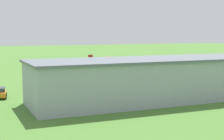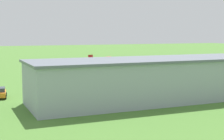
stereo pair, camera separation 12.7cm
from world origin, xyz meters
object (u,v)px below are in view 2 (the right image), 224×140
at_px(biplane, 103,62).
at_px(car_orange, 0,93).
at_px(hangar, 150,79).
at_px(person_at_fence_line, 185,78).
at_px(person_watching_takeoff, 198,78).
at_px(person_near_hangar_door, 25,90).
at_px(person_walking_on_apron, 48,86).

height_order(biplane, car_orange, biplane).
distance_m(hangar, person_at_fence_line, 23.32).
xyz_separation_m(person_watching_takeoff, person_at_fence_line, (2.31, -1.57, -0.08)).
bearing_deg(person_near_hangar_door, hangar, 142.86).
bearing_deg(person_watching_takeoff, person_at_fence_line, -34.16).
distance_m(person_watching_takeoff, person_near_hangar_door, 36.54).
bearing_deg(person_walking_on_apron, person_near_hangar_door, 32.79).
relative_size(car_orange, person_at_fence_line, 2.69).
relative_size(car_orange, person_watching_takeoff, 2.48).
height_order(person_watching_takeoff, person_near_hangar_door, person_watching_takeoff).
xyz_separation_m(hangar, biplane, (-3.55, -28.31, 0.31)).
height_order(car_orange, person_watching_takeoff, person_watching_takeoff).
bearing_deg(person_near_hangar_door, person_at_fence_line, -175.60).
distance_m(hangar, person_watching_takeoff, 24.14).
xyz_separation_m(car_orange, person_watching_takeoff, (-40.77, -2.52, 0.01)).
bearing_deg(car_orange, biplane, -145.57).
distance_m(biplane, person_watching_takeoff, 21.75).
xyz_separation_m(person_near_hangar_door, person_at_fence_line, (-34.21, -2.63, -0.02)).
xyz_separation_m(hangar, person_walking_on_apron, (12.34, -15.77, -2.47)).
xyz_separation_m(car_orange, person_near_hangar_door, (-4.25, -1.45, -0.04)).
height_order(person_watching_takeoff, person_walking_on_apron, person_watching_takeoff).
distance_m(person_walking_on_apron, person_near_hangar_door, 5.46).
relative_size(person_walking_on_apron, person_near_hangar_door, 0.99).
bearing_deg(person_near_hangar_door, person_walking_on_apron, -147.21).
height_order(hangar, car_orange, hangar).
bearing_deg(car_orange, person_at_fence_line, -173.93).
height_order(person_walking_on_apron, person_at_fence_line, person_walking_on_apron).
bearing_deg(person_watching_takeoff, person_near_hangar_door, 1.68).
distance_m(hangar, person_near_hangar_door, 21.37).
bearing_deg(person_at_fence_line, car_orange, 6.07).
distance_m(person_near_hangar_door, person_at_fence_line, 34.31).
relative_size(hangar, person_at_fence_line, 23.36).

